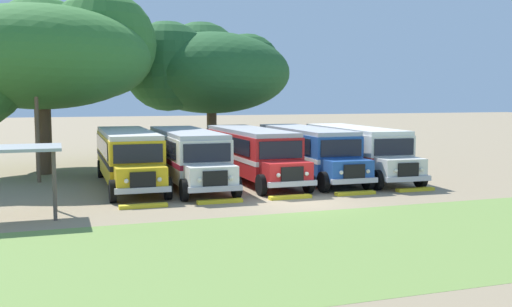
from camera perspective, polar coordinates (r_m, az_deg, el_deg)
ground_plane at (r=25.54m, az=4.15°, el=-4.78°), size 220.00×220.00×0.00m
foreground_grass_strip at (r=19.47m, az=12.25°, el=-8.20°), size 80.00×9.82×0.01m
parked_bus_slot_0 at (r=30.86m, az=-12.42°, el=-0.12°), size 2.73×10.85×2.82m
parked_bus_slot_1 at (r=30.70m, az=-6.72°, el=-0.06°), size 2.71×10.84×2.82m
parked_bus_slot_2 at (r=31.90m, az=-0.45°, el=0.19°), size 2.78×10.85×2.82m
parked_bus_slot_3 at (r=32.99m, az=5.02°, el=0.36°), size 2.83×10.86×2.82m
parked_bus_slot_4 at (r=34.04m, az=9.78°, el=0.46°), size 3.12×10.90×2.82m
curb_wheelstop_0 at (r=24.68m, az=-10.96°, el=-5.06°), size 2.00×0.36×0.15m
curb_wheelstop_1 at (r=25.32m, az=-3.55°, el=-4.70°), size 2.00×0.36×0.15m
curb_wheelstop_2 at (r=26.36m, az=3.38°, el=-4.28°), size 2.00×0.36×0.15m
curb_wheelstop_3 at (r=27.76m, az=9.69°, el=-3.85°), size 2.00×0.36×0.15m
curb_wheelstop_4 at (r=29.45m, az=15.32°, el=-3.42°), size 2.00×0.36×0.15m
broad_shade_tree at (r=44.73m, az=-4.88°, el=8.16°), size 12.71×12.50×10.51m
secondary_tree at (r=37.46m, az=-20.50°, el=8.98°), size 14.41×13.29×11.19m
utility_pole at (r=33.09m, az=-20.64°, el=3.17°), size 1.80×0.20×6.31m
waiting_shelter at (r=23.77m, az=-22.82°, el=-0.03°), size 3.60×2.60×2.72m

